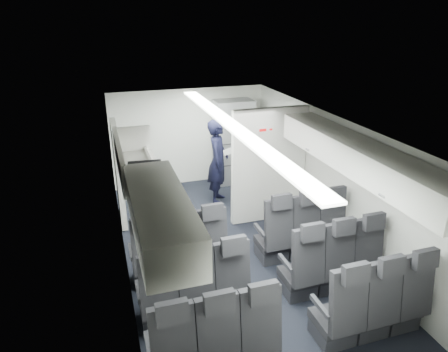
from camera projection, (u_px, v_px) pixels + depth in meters
cabin_shell at (232, 187)px, 6.24m from camera, size 3.41×6.01×2.16m
seat_row_front at (243, 244)px, 6.04m from camera, size 3.33×0.56×1.24m
seat_row_mid at (266, 279)px, 5.25m from camera, size 3.33×0.56×1.24m
seat_row_rear at (298, 326)px, 4.45m from camera, size 3.33×0.56×1.24m
overhead_bin_left_rear at (160, 215)px, 3.80m from camera, size 0.53×1.80×0.40m
overhead_bin_left_front_open at (137, 165)px, 5.38m from camera, size 0.64×1.70×0.72m
overhead_bin_right_rear at (403, 180)px, 4.59m from camera, size 0.53×1.80×0.40m
overhead_bin_right_front at (323, 138)px, 6.13m from camera, size 0.53×1.70×0.40m
bulkhead_partition at (269, 166)px, 7.24m from camera, size 1.40×0.15×2.13m
galley_unit at (233, 142)px, 8.97m from camera, size 0.85×0.52×1.90m
boarding_door at (119, 173)px, 7.21m from camera, size 0.12×1.27×1.86m
flight_attendant at (218, 162)px, 8.04m from camera, size 0.64×0.75×1.73m
carry_on_bag at (145, 173)px, 5.00m from camera, size 0.44×0.33×0.25m
papers at (228, 152)px, 7.97m from camera, size 0.18×0.02×0.12m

